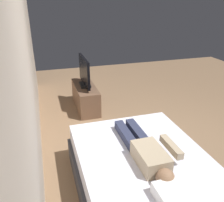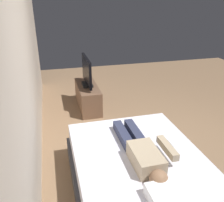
{
  "view_description": "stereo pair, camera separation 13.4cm",
  "coord_description": "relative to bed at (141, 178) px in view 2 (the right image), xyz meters",
  "views": [
    {
      "loc": [
        -2.73,
        1.39,
        2.22
      ],
      "look_at": [
        0.57,
        0.38,
        0.69
      ],
      "focal_mm": 38.58,
      "sensor_mm": 36.0,
      "label": 1
    },
    {
      "loc": [
        -2.76,
        1.26,
        2.22
      ],
      "look_at": [
        0.57,
        0.38,
        0.69
      ],
      "focal_mm": 38.58,
      "sensor_mm": 36.0,
      "label": 2
    }
  ],
  "objects": [
    {
      "name": "person",
      "position": [
        0.03,
        -0.01,
        0.36
      ],
      "size": [
        1.26,
        0.46,
        0.18
      ],
      "color": "tan",
      "rests_on": "bed"
    },
    {
      "name": "ground_plane",
      "position": [
        0.73,
        -0.38,
        -0.26
      ],
      "size": [
        10.0,
        10.0,
        0.0
      ],
      "primitive_type": "plane",
      "color": "#8C6B4C"
    },
    {
      "name": "back_wall",
      "position": [
        1.13,
        1.19,
        1.14
      ],
      "size": [
        6.4,
        0.1,
        2.8
      ],
      "primitive_type": "cube",
      "color": "beige",
      "rests_on": "ground"
    },
    {
      "name": "tv_stand",
      "position": [
        2.61,
        0.18,
        -0.01
      ],
      "size": [
        1.1,
        0.4,
        0.5
      ],
      "primitive_type": "cube",
      "color": "brown",
      "rests_on": "ground"
    },
    {
      "name": "bed",
      "position": [
        0.0,
        0.0,
        0.0
      ],
      "size": [
        2.06,
        1.52,
        0.54
      ],
      "color": "#333338",
      "rests_on": "ground"
    },
    {
      "name": "remote",
      "position": [
        0.18,
        -0.42,
        0.29
      ],
      "size": [
        0.15,
        0.04,
        0.02
      ],
      "primitive_type": "cube",
      "color": "black",
      "rests_on": "bed"
    },
    {
      "name": "tv",
      "position": [
        2.61,
        0.18,
        0.52
      ],
      "size": [
        0.88,
        0.2,
        0.59
      ],
      "color": "black",
      "rests_on": "tv_stand"
    }
  ]
}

